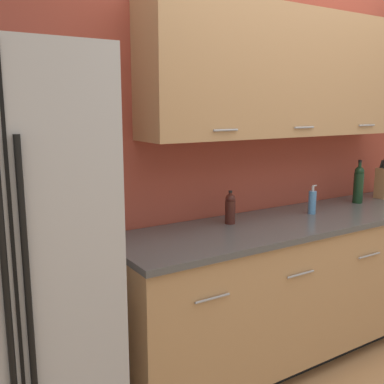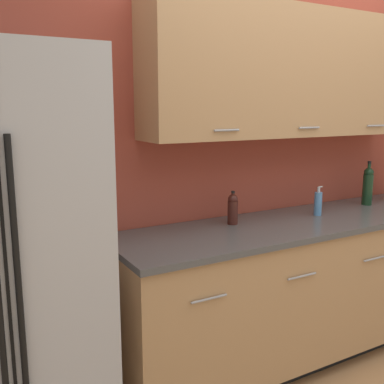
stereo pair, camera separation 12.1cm
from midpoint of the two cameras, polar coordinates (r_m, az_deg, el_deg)
name	(u,v)px [view 1 (the left image)]	position (r m, az deg, el deg)	size (l,w,h in m)	color
wall_back	(271,134)	(3.09, 8.95, 7.29)	(10.00, 0.39, 2.60)	#993D2D
counter_unit	(295,285)	(3.09, 11.89, -11.46)	(2.52, 0.64, 0.93)	black
knife_block	(384,182)	(3.76, 22.38, 1.17)	(0.12, 0.09, 0.32)	#A87A4C
wine_bottle	(359,184)	(3.49, 19.48, 0.99)	(0.07, 0.07, 0.32)	black
soap_dispenser	(312,202)	(3.06, 13.94, -1.24)	(0.06, 0.05, 0.19)	#4C7FB2
oil_bottle	(230,208)	(2.72, 3.61, -2.05)	(0.06, 0.06, 0.20)	#3D1914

